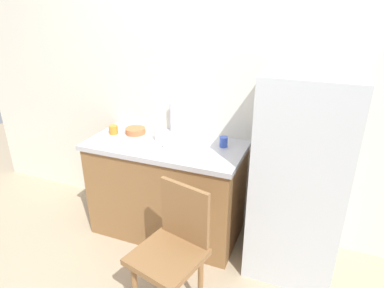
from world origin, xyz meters
TOP-DOWN VIEW (x-y plane):
  - ground_plane at (0.00, 0.00)m, footprint 8.00×8.00m
  - back_wall at (0.00, 1.00)m, footprint 4.80×0.10m
  - cabinet_base at (-0.20, 0.65)m, footprint 1.24×0.60m
  - countertop at (-0.20, 0.65)m, footprint 1.28×0.64m
  - faucet at (-0.26, 0.90)m, footprint 0.02×0.02m
  - refrigerator at (0.86, 0.64)m, footprint 0.62×0.61m
  - chair at (0.20, -0.09)m, footprint 0.49×0.49m
  - dish_tray at (-0.03, 0.65)m, footprint 0.28×0.20m
  - terracotta_bowl at (-0.53, 0.74)m, footprint 0.17×0.17m
  - cup_orange at (-0.71, 0.67)m, footprint 0.08×0.08m
  - cup_white at (-0.28, 0.70)m, footprint 0.08×0.08m
  - cup_blue at (0.26, 0.75)m, footprint 0.06×0.06m

SIDE VIEW (x-z plane):
  - ground_plane at x=0.00m, z-range 0.00..0.00m
  - cabinet_base at x=-0.20m, z-range 0.00..0.81m
  - chair at x=0.20m, z-range 0.05..0.94m
  - refrigerator at x=0.86m, z-range 0.00..1.52m
  - countertop at x=-0.20m, z-range 0.81..0.85m
  - terracotta_bowl at x=-0.53m, z-range 0.85..0.90m
  - dish_tray at x=-0.03m, z-range 0.85..0.90m
  - cup_orange at x=-0.71m, z-range 0.85..0.93m
  - cup_white at x=-0.28m, z-range 0.85..0.93m
  - cup_blue at x=0.26m, z-range 0.85..0.94m
  - faucet at x=-0.26m, z-range 0.85..1.10m
  - back_wall at x=0.00m, z-range 0.00..2.47m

